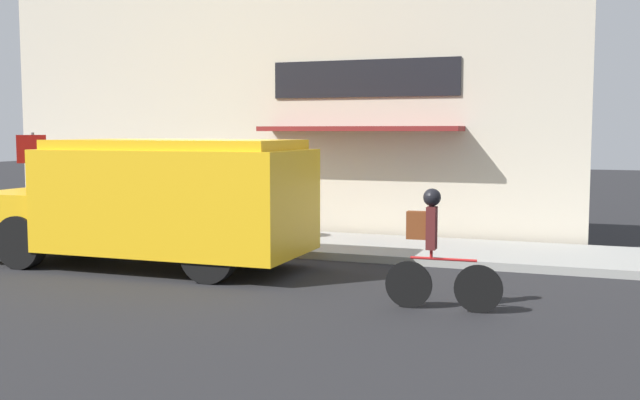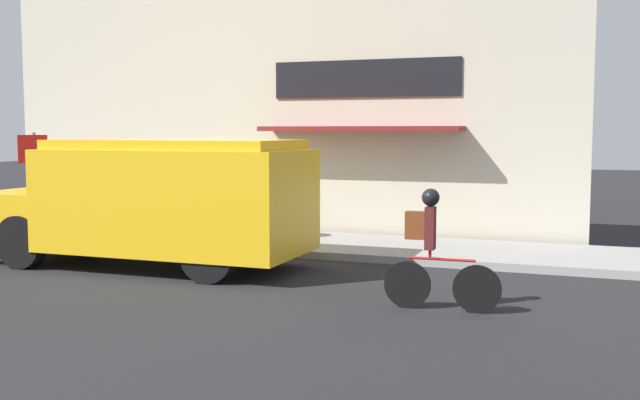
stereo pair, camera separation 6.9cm
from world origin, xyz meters
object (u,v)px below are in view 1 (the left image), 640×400
at_px(school_bus, 156,200).
at_px(trash_bin, 272,217).
at_px(stop_sign_post, 33,165).
at_px(cyclist, 434,248).

distance_m(school_bus, trash_bin, 3.14).
bearing_deg(school_bus, trash_bin, 74.10).
bearing_deg(stop_sign_post, cyclist, -19.97).
height_order(school_bus, cyclist, school_bus).
height_order(cyclist, trash_bin, cyclist).
height_order(school_bus, trash_bin, school_bus).
bearing_deg(cyclist, school_bus, 162.26).
bearing_deg(trash_bin, stop_sign_post, -169.58).
xyz_separation_m(school_bus, stop_sign_post, (-4.36, 2.03, 0.43)).
bearing_deg(trash_bin, cyclist, -45.98).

